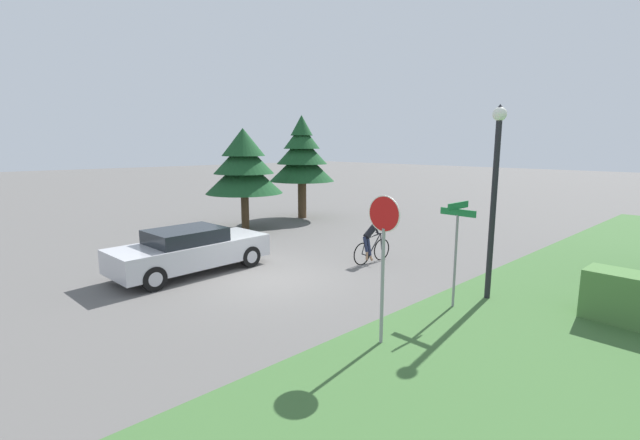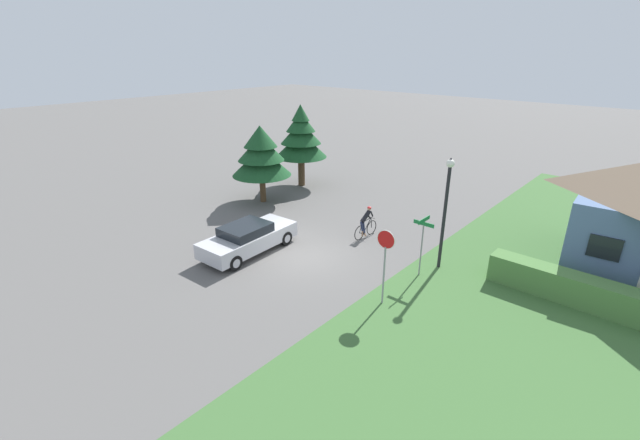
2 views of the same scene
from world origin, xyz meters
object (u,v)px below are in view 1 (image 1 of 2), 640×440
Objects in this scene: stop_sign at (383,241)px; conifer_tall_far at (302,156)px; sedan_left_lane at (190,250)px; street_lamp at (495,181)px; street_name_sign at (457,235)px; cyclist at (372,241)px; conifer_tall_near at (244,166)px.

conifer_tall_far is (-12.42, 8.71, 1.25)m from stop_sign.
sedan_left_lane is 0.89× the size of conifer_tall_far.
conifer_tall_far reaches higher than street_lamp.
street_name_sign is at bearing -93.29° from stop_sign.
conifer_tall_far reaches higher than street_name_sign.
street_name_sign is (3.96, -1.68, 1.04)m from cyclist.
cyclist is at bearing -1.66° from conifer_tall_near.
cyclist is at bearing 173.36° from street_lamp.
sedan_left_lane is at bearing -148.68° from street_lamp.
stop_sign is 2.81m from street_name_sign.
street_lamp is 12.18m from conifer_tall_near.
sedan_left_lane is at bearing -155.03° from street_name_sign.
cyclist is at bearing -52.02° from stop_sign.
street_lamp reaches higher than conifer_tall_near.
cyclist is 0.67× the size of street_name_sign.
street_name_sign is at bearing -103.94° from street_lamp.
stop_sign is 0.61× the size of street_lamp.
street_name_sign is (-0.29, -1.19, -1.22)m from street_lamp.
street_lamp is at bearing -97.63° from stop_sign.
street_lamp is 13.55m from conifer_tall_far.
cyclist is 0.37× the size of conifer_tall_near.
sedan_left_lane is at bearing 151.56° from cyclist.
conifer_tall_near reaches higher than stop_sign.
stop_sign is at bearing -89.34° from sedan_left_lane.
sedan_left_lane is 7.43m from conifer_tall_near.
stop_sign is 1.15× the size of street_name_sign.
cyclist is 4.85m from street_lamp.
street_lamp reaches higher than sedan_left_lane.
stop_sign is at bearing -93.96° from street_lamp.
conifer_tall_near is at bearing -25.28° from stop_sign.
sedan_left_lane is 1.00× the size of street_lamp.
conifer_tall_far is (-0.53, 4.00, 0.36)m from conifer_tall_near.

